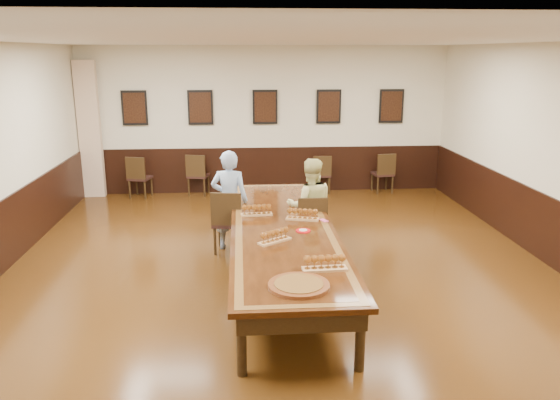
{
  "coord_description": "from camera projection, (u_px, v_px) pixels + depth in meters",
  "views": [
    {
      "loc": [
        -0.55,
        -7.03,
        3.05
      ],
      "look_at": [
        0.0,
        0.5,
        1.0
      ],
      "focal_mm": 35.0,
      "sensor_mm": 36.0,
      "label": 1
    }
  ],
  "objects": [
    {
      "name": "flight_a",
      "position": [
        257.0,
        210.0,
        7.93
      ],
      "size": [
        0.46,
        0.17,
        0.17
      ],
      "color": "#AC7B48",
      "rests_on": "conference_table"
    },
    {
      "name": "spare_chair_b",
      "position": [
        198.0,
        174.0,
        11.99
      ],
      "size": [
        0.51,
        0.54,
        0.92
      ],
      "primitive_type": null,
      "rotation": [
        0.0,
        0.0,
        2.95
      ],
      "color": "black",
      "rests_on": "floor"
    },
    {
      "name": "flight_b",
      "position": [
        303.0,
        215.0,
        7.71
      ],
      "size": [
        0.48,
        0.26,
        0.17
      ],
      "color": "#AC7B48",
      "rests_on": "conference_table"
    },
    {
      "name": "red_plate_grp",
      "position": [
        303.0,
        231.0,
        7.23
      ],
      "size": [
        0.2,
        0.2,
        0.03
      ],
      "color": "red",
      "rests_on": "conference_table"
    },
    {
      "name": "wainscoting",
      "position": [
        283.0,
        245.0,
        7.48
      ],
      "size": [
        8.0,
        10.0,
        1.0
      ],
      "color": "black",
      "rests_on": "floor"
    },
    {
      "name": "spare_chair_d",
      "position": [
        383.0,
        172.0,
        12.2
      ],
      "size": [
        0.48,
        0.51,
        0.9
      ],
      "primitive_type": null,
      "rotation": [
        0.0,
        0.0,
        3.28
      ],
      "color": "black",
      "rests_on": "floor"
    },
    {
      "name": "spare_chair_c",
      "position": [
        321.0,
        173.0,
        12.21
      ],
      "size": [
        0.42,
        0.46,
        0.86
      ],
      "primitive_type": null,
      "rotation": [
        0.0,
        0.0,
        3.09
      ],
      "color": "black",
      "rests_on": "floor"
    },
    {
      "name": "flight_c",
      "position": [
        275.0,
        236.0,
        6.81
      ],
      "size": [
        0.45,
        0.37,
        0.17
      ],
      "color": "#AC7B48",
      "rests_on": "conference_table"
    },
    {
      "name": "wall_front",
      "position": [
        373.0,
        398.0,
        2.37
      ],
      "size": [
        8.0,
        0.02,
        3.2
      ],
      "primitive_type": "cube",
      "color": "beige",
      "rests_on": "floor"
    },
    {
      "name": "curtain",
      "position": [
        90.0,
        130.0,
        11.6
      ],
      "size": [
        0.45,
        0.18,
        2.9
      ],
      "primitive_type": "cube",
      "color": "#C9A78A",
      "rests_on": "floor"
    },
    {
      "name": "spare_chair_a",
      "position": [
        140.0,
        176.0,
        11.78
      ],
      "size": [
        0.53,
        0.56,
        0.91
      ],
      "primitive_type": null,
      "rotation": [
        0.0,
        0.0,
        2.88
      ],
      "color": "black",
      "rests_on": "floor"
    },
    {
      "name": "ceiling",
      "position": [
        283.0,
        39.0,
        6.77
      ],
      "size": [
        8.0,
        10.0,
        0.02
      ],
      "primitive_type": "cube",
      "color": "white",
      "rests_on": "floor"
    },
    {
      "name": "chair_woman",
      "position": [
        311.0,
        225.0,
        8.41
      ],
      "size": [
        0.45,
        0.49,
        0.96
      ],
      "primitive_type": null,
      "rotation": [
        0.0,
        0.0,
        3.15
      ],
      "color": "black",
      "rests_on": "floor"
    },
    {
      "name": "carved_platter",
      "position": [
        299.0,
        285.0,
        5.51
      ],
      "size": [
        0.72,
        0.72,
        0.05
      ],
      "color": "#502410",
      "rests_on": "conference_table"
    },
    {
      "name": "posters",
      "position": [
        265.0,
        107.0,
        11.86
      ],
      "size": [
        6.14,
        0.04,
        0.74
      ],
      "color": "black",
      "rests_on": "wall_back"
    },
    {
      "name": "pink_phone",
      "position": [
        324.0,
        220.0,
        7.69
      ],
      "size": [
        0.12,
        0.16,
        0.01
      ],
      "primitive_type": "cube",
      "rotation": [
        0.0,
        0.0,
        0.41
      ],
      "color": "#FE549C",
      "rests_on": "conference_table"
    },
    {
      "name": "chair_man",
      "position": [
        229.0,
        221.0,
        8.55
      ],
      "size": [
        0.54,
        0.58,
        1.0
      ],
      "primitive_type": null,
      "rotation": [
        0.0,
        0.0,
        2.98
      ],
      "color": "black",
      "rests_on": "floor"
    },
    {
      "name": "person_woman",
      "position": [
        310.0,
        206.0,
        8.44
      ],
      "size": [
        0.75,
        0.58,
        1.5
      ],
      "primitive_type": "imported",
      "rotation": [
        0.0,
        0.0,
        3.15
      ],
      "color": "#D9D687",
      "rests_on": "floor"
    },
    {
      "name": "wall_back",
      "position": [
        265.0,
        120.0,
        12.01
      ],
      "size": [
        8.0,
        0.02,
        3.2
      ],
      "primitive_type": "cube",
      "color": "beige",
      "rests_on": "floor"
    },
    {
      "name": "flight_d",
      "position": [
        325.0,
        263.0,
        5.92
      ],
      "size": [
        0.5,
        0.18,
        0.18
      ],
      "color": "#AC7B48",
      "rests_on": "conference_table"
    },
    {
      "name": "floor",
      "position": [
        283.0,
        279.0,
        7.61
      ],
      "size": [
        8.0,
        10.0,
        0.02
      ],
      "primitive_type": "cube",
      "color": "black",
      "rests_on": "ground"
    },
    {
      "name": "conference_table",
      "position": [
        283.0,
        237.0,
        7.45
      ],
      "size": [
        1.4,
        5.0,
        0.76
      ],
      "color": "black",
      "rests_on": "floor"
    },
    {
      "name": "person_man",
      "position": [
        230.0,
        200.0,
        8.57
      ],
      "size": [
        0.64,
        0.47,
        1.6
      ],
      "primitive_type": "imported",
      "rotation": [
        0.0,
        0.0,
        2.98
      ],
      "color": "#4C80BF",
      "rests_on": "floor"
    }
  ]
}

